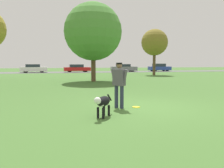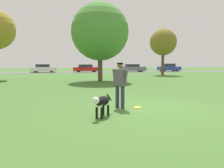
% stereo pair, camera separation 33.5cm
% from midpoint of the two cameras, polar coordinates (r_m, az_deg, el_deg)
% --- Properties ---
extents(ground_plane, '(120.00, 120.00, 0.00)m').
position_cam_midpoint_polar(ground_plane, '(7.82, 10.15, -6.07)').
color(ground_plane, '#426B2D').
extents(far_road_strip, '(120.00, 6.00, 0.01)m').
position_cam_midpoint_polar(far_road_strip, '(37.02, -6.45, 3.12)').
color(far_road_strip, '#5B5B59').
rests_on(far_road_strip, ground_plane).
extents(person, '(0.50, 0.58, 1.57)m').
position_cam_midpoint_polar(person, '(7.49, 3.39, 0.64)').
color(person, '#2D334C').
rests_on(person, ground_plane).
extents(dog, '(0.73, 0.95, 0.64)m').
position_cam_midpoint_polar(dog, '(6.28, -1.18, -4.76)').
color(dog, black).
rests_on(dog, ground_plane).
extents(frisbee, '(0.27, 0.27, 0.02)m').
position_cam_midpoint_polar(frisbee, '(7.78, 7.87, -6.04)').
color(frisbee, yellow).
rests_on(frisbee, ground_plane).
extents(tree_mid_center, '(4.75, 4.75, 6.49)m').
position_cam_midpoint_polar(tree_mid_center, '(18.57, -2.64, 13.43)').
color(tree_mid_center, brown).
rests_on(tree_mid_center, ground_plane).
extents(tree_far_right, '(3.34, 3.34, 5.81)m').
position_cam_midpoint_polar(tree_far_right, '(28.59, 13.55, 10.54)').
color(tree_far_right, brown).
rests_on(tree_far_right, ground_plane).
extents(parked_car_white, '(4.18, 2.02, 1.33)m').
position_cam_midpoint_polar(parked_car_white, '(37.12, -17.19, 3.93)').
color(parked_car_white, white).
rests_on(parked_car_white, ground_plane).
extents(parked_car_red, '(4.46, 1.88, 1.29)m').
position_cam_midpoint_polar(parked_car_red, '(37.38, -6.58, 4.11)').
color(parked_car_red, red).
rests_on(parked_car_red, ground_plane).
extents(parked_car_grey, '(4.51, 1.85, 1.33)m').
position_cam_midpoint_polar(parked_car_grey, '(38.25, 5.64, 4.19)').
color(parked_car_grey, slate).
rests_on(parked_car_grey, ground_plane).
extents(parked_car_blue, '(4.01, 1.72, 1.41)m').
position_cam_midpoint_polar(parked_car_blue, '(41.31, 14.87, 4.17)').
color(parked_car_blue, '#284293').
rests_on(parked_car_blue, ground_plane).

